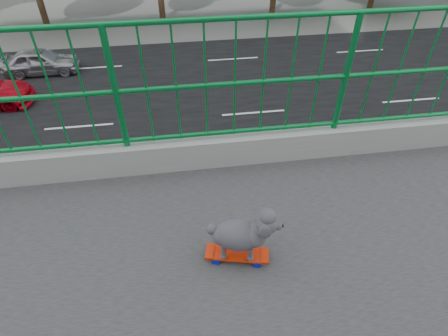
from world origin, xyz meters
name	(u,v)px	position (x,y,z in m)	size (l,w,h in m)	color
road	(79,127)	(-13.00, 0.00, 0.01)	(18.00, 90.00, 0.02)	black
skateboard	(237,254)	(-0.23, 4.84, 7.05)	(0.24, 0.49, 0.06)	red
poodle	(242,233)	(-0.22, 4.86, 7.30)	(0.30, 0.53, 0.45)	#2D2A30
car_1	(422,137)	(-9.20, 14.11, 0.69)	(1.45, 4.16, 1.37)	red
car_4	(41,61)	(-18.80, -2.75, 0.68)	(1.61, 4.00, 1.36)	#A1A1A6
car_5	(383,204)	(-6.00, 10.82, 0.66)	(1.41, 4.04, 1.33)	black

